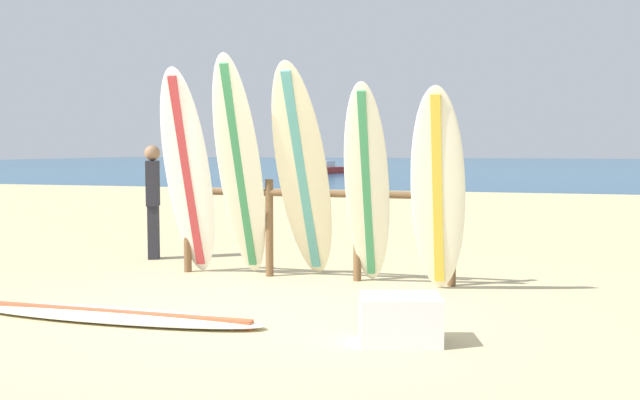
{
  "coord_description": "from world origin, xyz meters",
  "views": [
    {
      "loc": [
        2.37,
        -5.93,
        1.46
      ],
      "look_at": [
        0.12,
        1.87,
        0.86
      ],
      "focal_mm": 39.65,
      "sensor_mm": 36.0,
      "label": 1
    }
  ],
  "objects_px": {
    "surfboard_leaning_far_left": "(188,174)",
    "surfboard_lying_on_sand": "(112,315)",
    "beachgoer_standing": "(153,197)",
    "small_boat_offshore": "(325,169)",
    "surfboard_leaning_center": "(367,186)",
    "surfboard_leaning_left": "(240,170)",
    "surfboard_leaning_center_left": "(303,175)",
    "cooler_box": "(400,319)",
    "surfboard_leaning_center_right": "(438,191)",
    "surfboard_rack": "(313,216)"
  },
  "relations": [
    {
      "from": "surfboard_leaning_left",
      "to": "surfboard_lying_on_sand",
      "type": "bearing_deg",
      "value": -100.88
    },
    {
      "from": "surfboard_leaning_left",
      "to": "small_boat_offshore",
      "type": "height_order",
      "value": "surfboard_leaning_left"
    },
    {
      "from": "surfboard_leaning_left",
      "to": "small_boat_offshore",
      "type": "relative_size",
      "value": 0.88
    },
    {
      "from": "surfboard_lying_on_sand",
      "to": "cooler_box",
      "type": "distance_m",
      "value": 2.5
    },
    {
      "from": "surfboard_leaning_left",
      "to": "surfboard_lying_on_sand",
      "type": "distance_m",
      "value": 2.32
    },
    {
      "from": "beachgoer_standing",
      "to": "cooler_box",
      "type": "height_order",
      "value": "beachgoer_standing"
    },
    {
      "from": "surfboard_leaning_left",
      "to": "surfboard_leaning_center_right",
      "type": "bearing_deg",
      "value": -3.27
    },
    {
      "from": "surfboard_leaning_center",
      "to": "cooler_box",
      "type": "height_order",
      "value": "surfboard_leaning_center"
    },
    {
      "from": "surfboard_leaning_center_right",
      "to": "surfboard_lying_on_sand",
      "type": "height_order",
      "value": "surfboard_leaning_center_right"
    },
    {
      "from": "surfboard_leaning_far_left",
      "to": "cooler_box",
      "type": "distance_m",
      "value": 3.6
    },
    {
      "from": "surfboard_leaning_far_left",
      "to": "beachgoer_standing",
      "type": "distance_m",
      "value": 1.5
    },
    {
      "from": "surfboard_leaning_left",
      "to": "surfboard_leaning_center_left",
      "type": "relative_size",
      "value": 1.04
    },
    {
      "from": "small_boat_offshore",
      "to": "cooler_box",
      "type": "xyz_separation_m",
      "value": [
        10.14,
        -34.11,
        -0.08
      ]
    },
    {
      "from": "surfboard_leaning_center",
      "to": "beachgoer_standing",
      "type": "xyz_separation_m",
      "value": [
        -3.11,
        1.1,
        -0.24
      ]
    },
    {
      "from": "beachgoer_standing",
      "to": "cooler_box",
      "type": "xyz_separation_m",
      "value": [
        3.8,
        -3.1,
        -0.64
      ]
    },
    {
      "from": "surfboard_lying_on_sand",
      "to": "small_boat_offshore",
      "type": "relative_size",
      "value": 1.01
    },
    {
      "from": "surfboard_lying_on_sand",
      "to": "surfboard_leaning_center_left",
      "type": "bearing_deg",
      "value": 62.16
    },
    {
      "from": "surfboard_leaning_center_left",
      "to": "surfboard_lying_on_sand",
      "type": "height_order",
      "value": "surfboard_leaning_center_left"
    },
    {
      "from": "beachgoer_standing",
      "to": "small_boat_offshore",
      "type": "distance_m",
      "value": 31.66
    },
    {
      "from": "surfboard_leaning_left",
      "to": "cooler_box",
      "type": "xyz_separation_m",
      "value": [
        2.12,
        -2.01,
        -1.04
      ]
    },
    {
      "from": "surfboard_rack",
      "to": "beachgoer_standing",
      "type": "distance_m",
      "value": 2.54
    },
    {
      "from": "surfboard_leaning_left",
      "to": "surfboard_leaning_far_left",
      "type": "bearing_deg",
      "value": 174.73
    },
    {
      "from": "surfboard_leaning_center_left",
      "to": "beachgoer_standing",
      "type": "xyz_separation_m",
      "value": [
        -2.39,
        1.02,
        -0.35
      ]
    },
    {
      "from": "surfboard_leaning_left",
      "to": "surfboard_leaning_center",
      "type": "height_order",
      "value": "surfboard_leaning_left"
    },
    {
      "from": "surfboard_leaning_far_left",
      "to": "cooler_box",
      "type": "xyz_separation_m",
      "value": [
        2.77,
        -2.07,
        -0.99
      ]
    },
    {
      "from": "surfboard_leaning_center",
      "to": "surfboard_leaning_left",
      "type": "bearing_deg",
      "value": 179.85
    },
    {
      "from": "surfboard_rack",
      "to": "surfboard_lying_on_sand",
      "type": "bearing_deg",
      "value": -115.92
    },
    {
      "from": "surfboard_leaning_left",
      "to": "small_boat_offshore",
      "type": "bearing_deg",
      "value": 104.03
    },
    {
      "from": "surfboard_lying_on_sand",
      "to": "beachgoer_standing",
      "type": "relative_size",
      "value": 1.86
    },
    {
      "from": "beachgoer_standing",
      "to": "surfboard_leaning_center",
      "type": "bearing_deg",
      "value": -19.46
    },
    {
      "from": "beachgoer_standing",
      "to": "surfboard_lying_on_sand",
      "type": "bearing_deg",
      "value": -66.8
    },
    {
      "from": "surfboard_rack",
      "to": "surfboard_leaning_center",
      "type": "xyz_separation_m",
      "value": [
        0.69,
        -0.33,
        0.36
      ]
    },
    {
      "from": "surfboard_leaning_center",
      "to": "cooler_box",
      "type": "relative_size",
      "value": 3.54
    },
    {
      "from": "beachgoer_standing",
      "to": "small_boat_offshore",
      "type": "relative_size",
      "value": 0.54
    },
    {
      "from": "surfboard_lying_on_sand",
      "to": "surfboard_rack",
      "type": "bearing_deg",
      "value": 64.08
    },
    {
      "from": "surfboard_leaning_center",
      "to": "surfboard_leaning_far_left",
      "type": "bearing_deg",
      "value": 178.23
    },
    {
      "from": "surfboard_leaning_center_right",
      "to": "surfboard_lying_on_sand",
      "type": "distance_m",
      "value": 3.3
    },
    {
      "from": "surfboard_leaning_far_left",
      "to": "surfboard_lying_on_sand",
      "type": "bearing_deg",
      "value": -82.1
    },
    {
      "from": "cooler_box",
      "to": "surfboard_leaning_left",
      "type": "bearing_deg",
      "value": 121.34
    },
    {
      "from": "surfboard_leaning_center",
      "to": "surfboard_leaning_center_right",
      "type": "height_order",
      "value": "surfboard_leaning_center"
    },
    {
      "from": "surfboard_leaning_center_left",
      "to": "surfboard_lying_on_sand",
      "type": "bearing_deg",
      "value": -117.84
    },
    {
      "from": "surfboard_leaning_center",
      "to": "surfboard_lying_on_sand",
      "type": "height_order",
      "value": "surfboard_leaning_center"
    },
    {
      "from": "surfboard_rack",
      "to": "cooler_box",
      "type": "relative_size",
      "value": 5.3
    },
    {
      "from": "surfboard_leaning_center_right",
      "to": "cooler_box",
      "type": "height_order",
      "value": "surfboard_leaning_center_right"
    },
    {
      "from": "small_boat_offshore",
      "to": "surfboard_leaning_center_left",
      "type": "bearing_deg",
      "value": -74.77
    },
    {
      "from": "surfboard_leaning_left",
      "to": "surfboard_lying_on_sand",
      "type": "height_order",
      "value": "surfboard_leaning_left"
    },
    {
      "from": "surfboard_leaning_center",
      "to": "beachgoer_standing",
      "type": "distance_m",
      "value": 3.31
    },
    {
      "from": "surfboard_leaning_center",
      "to": "small_boat_offshore",
      "type": "xyz_separation_m",
      "value": [
        -9.45,
        32.11,
        -0.81
      ]
    },
    {
      "from": "surfboard_leaning_far_left",
      "to": "surfboard_leaning_center_left",
      "type": "distance_m",
      "value": 1.36
    },
    {
      "from": "surfboard_lying_on_sand",
      "to": "beachgoer_standing",
      "type": "bearing_deg",
      "value": 113.2
    }
  ]
}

